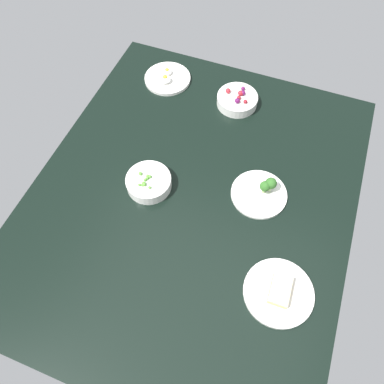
% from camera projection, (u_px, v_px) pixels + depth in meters
% --- Properties ---
extents(dining_table, '(1.41, 1.15, 0.04)m').
position_uv_depth(dining_table, '(192.00, 198.00, 1.38)').
color(dining_table, black).
rests_on(dining_table, ground).
extents(bowl_peas, '(0.17, 0.17, 0.06)m').
position_uv_depth(bowl_peas, '(149.00, 182.00, 1.36)').
color(bowl_peas, white).
rests_on(bowl_peas, dining_table).
extents(plate_sandwich, '(0.22, 0.22, 0.05)m').
position_uv_depth(plate_sandwich, '(279.00, 292.00, 1.17)').
color(plate_sandwich, white).
rests_on(plate_sandwich, dining_table).
extents(plate_broccoli, '(0.20, 0.20, 0.07)m').
position_uv_depth(plate_broccoli, '(261.00, 192.00, 1.35)').
color(plate_broccoli, white).
rests_on(plate_broccoli, dining_table).
extents(bowl_berries, '(0.17, 0.17, 0.06)m').
position_uv_depth(bowl_berries, '(237.00, 99.00, 1.57)').
color(bowl_berries, white).
rests_on(bowl_berries, dining_table).
extents(plate_eggs, '(0.20, 0.20, 0.05)m').
position_uv_depth(plate_eggs, '(167.00, 78.00, 1.66)').
color(plate_eggs, white).
rests_on(plate_eggs, dining_table).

